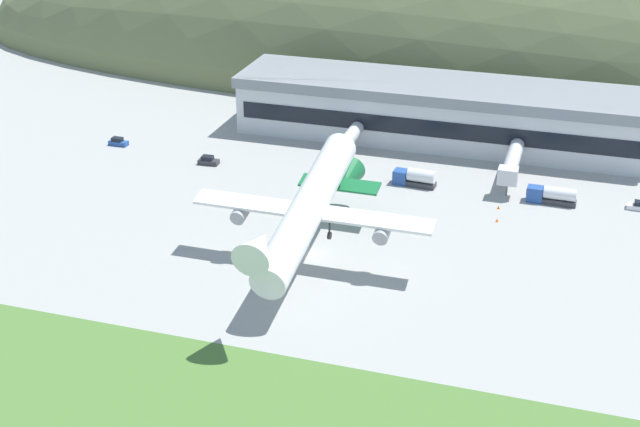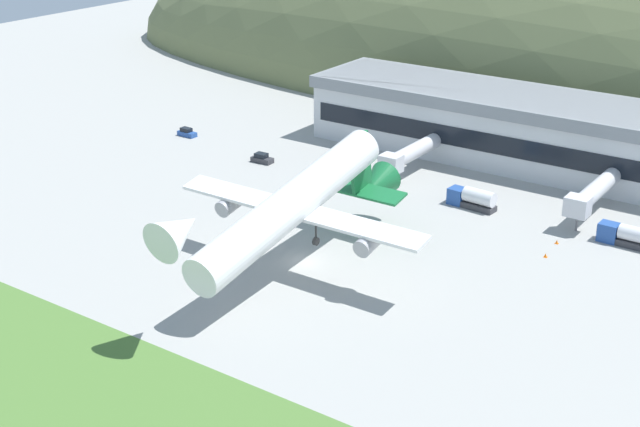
% 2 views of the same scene
% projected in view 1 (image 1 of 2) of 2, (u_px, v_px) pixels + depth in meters
% --- Properties ---
extents(ground_plane, '(357.86, 357.86, 0.00)m').
position_uv_depth(ground_plane, '(311.00, 254.00, 137.04)').
color(ground_plane, '#9E9E99').
extents(grass_strip_foreground, '(322.08, 27.75, 0.08)m').
position_uv_depth(grass_strip_foreground, '(202.00, 415.00, 101.87)').
color(grass_strip_foreground, '#4C7533').
rests_on(grass_strip_foreground, ground_plane).
extents(hill_backdrop, '(280.10, 78.86, 80.62)m').
position_uv_depth(hill_backdrop, '(472.00, 69.00, 226.72)').
color(hill_backdrop, '#667047').
rests_on(hill_backdrop, ground_plane).
extents(terminal_building, '(83.49, 19.01, 11.94)m').
position_uv_depth(terminal_building, '(443.00, 108.00, 178.72)').
color(terminal_building, silver).
rests_on(terminal_building, ground_plane).
extents(jetway_0, '(3.38, 16.35, 5.43)m').
position_uv_depth(jetway_0, '(345.00, 143.00, 168.56)').
color(jetway_0, silver).
rests_on(jetway_0, ground_plane).
extents(jetway_1, '(3.38, 17.04, 5.43)m').
position_uv_depth(jetway_1, '(512.00, 163.00, 159.85)').
color(jetway_1, silver).
rests_on(jetway_1, ground_plane).
extents(cargo_airplane, '(36.60, 47.27, 13.53)m').
position_uv_depth(cargo_airplane, '(310.00, 208.00, 130.01)').
color(cargo_airplane, white).
extents(service_car_0, '(3.94, 1.99, 1.66)m').
position_uv_depth(service_car_0, '(208.00, 161.00, 169.43)').
color(service_car_0, '#333338').
rests_on(service_car_0, ground_plane).
extents(service_car_1, '(3.95, 1.75, 1.62)m').
position_uv_depth(service_car_1, '(118.00, 142.00, 178.44)').
color(service_car_1, '#264C99').
rests_on(service_car_1, ground_plane).
extents(service_car_2, '(4.23, 2.16, 1.63)m').
position_uv_depth(service_car_2, '(332.00, 176.00, 162.72)').
color(service_car_2, '#333338').
rests_on(service_car_2, ground_plane).
extents(service_car_3, '(4.31, 1.97, 1.50)m').
position_uv_depth(service_car_3, '(640.00, 206.00, 151.21)').
color(service_car_3, silver).
rests_on(service_car_3, ground_plane).
extents(fuel_truck, '(8.52, 2.43, 3.03)m').
position_uv_depth(fuel_truck, '(552.00, 195.00, 153.16)').
color(fuel_truck, '#264C99').
rests_on(fuel_truck, ground_plane).
extents(box_truck, '(7.89, 2.98, 3.23)m').
position_uv_depth(box_truck, '(415.00, 178.00, 160.01)').
color(box_truck, '#264C99').
rests_on(box_truck, ground_plane).
extents(traffic_cone_0, '(0.52, 0.52, 0.58)m').
position_uv_depth(traffic_cone_0, '(499.00, 207.00, 151.68)').
color(traffic_cone_0, orange).
rests_on(traffic_cone_0, ground_plane).
extents(traffic_cone_1, '(0.52, 0.52, 0.58)m').
position_uv_depth(traffic_cone_1, '(497.00, 220.00, 147.15)').
color(traffic_cone_1, orange).
rests_on(traffic_cone_1, ground_plane).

